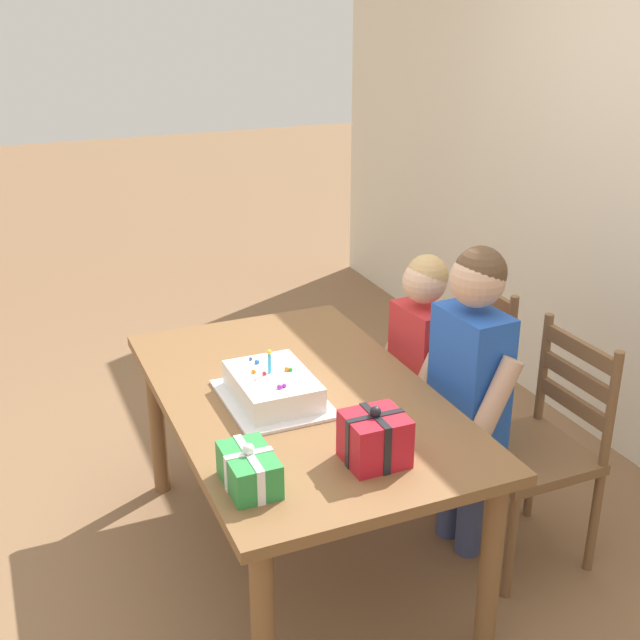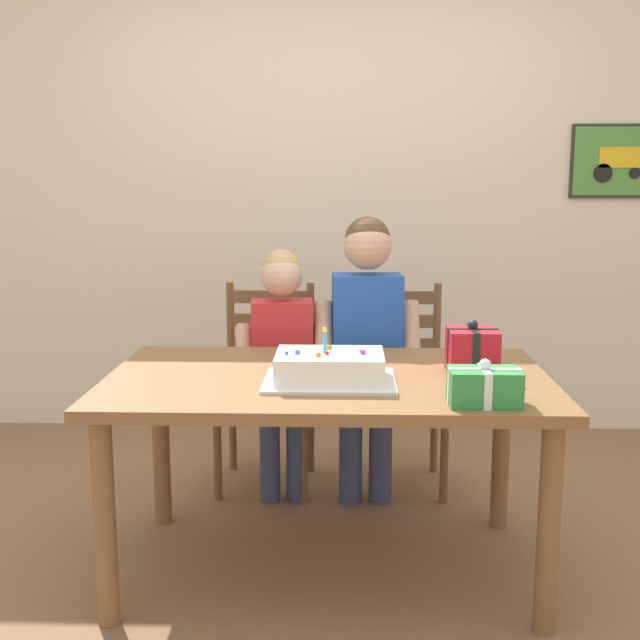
% 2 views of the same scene
% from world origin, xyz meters
% --- Properties ---
extents(ground_plane, '(20.00, 20.00, 0.00)m').
position_xyz_m(ground_plane, '(0.00, 0.00, 0.00)').
color(ground_plane, '#846042').
extents(dining_table, '(1.54, 0.94, 0.73)m').
position_xyz_m(dining_table, '(0.00, 0.00, 0.64)').
color(dining_table, brown).
rests_on(dining_table, ground).
extents(birthday_cake, '(0.44, 0.34, 0.19)m').
position_xyz_m(birthday_cake, '(0.01, -0.10, 0.77)').
color(birthday_cake, silver).
rests_on(birthday_cake, dining_table).
extents(gift_box_red_large, '(0.22, 0.15, 0.14)m').
position_xyz_m(gift_box_red_large, '(0.48, -0.35, 0.78)').
color(gift_box_red_large, '#2D8E42').
rests_on(gift_box_red_large, dining_table).
extents(gift_box_beside_cake, '(0.18, 0.19, 0.19)m').
position_xyz_m(gift_box_beside_cake, '(0.51, 0.05, 0.81)').
color(gift_box_beside_cake, red).
rests_on(gift_box_beside_cake, dining_table).
extents(chair_left, '(0.43, 0.43, 0.92)m').
position_xyz_m(chair_left, '(-0.30, 0.85, 0.47)').
color(chair_left, brown).
rests_on(chair_left, ground).
extents(chair_right, '(0.42, 0.42, 0.92)m').
position_xyz_m(chair_right, '(0.30, 0.85, 0.47)').
color(chair_right, brown).
rests_on(chair_right, ground).
extents(child_older, '(0.46, 0.27, 1.25)m').
position_xyz_m(child_older, '(0.15, 0.62, 0.76)').
color(child_older, '#38426B').
rests_on(child_older, ground).
extents(child_younger, '(0.41, 0.24, 1.11)m').
position_xyz_m(child_younger, '(-0.21, 0.62, 0.67)').
color(child_younger, '#38426B').
rests_on(child_younger, ground).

